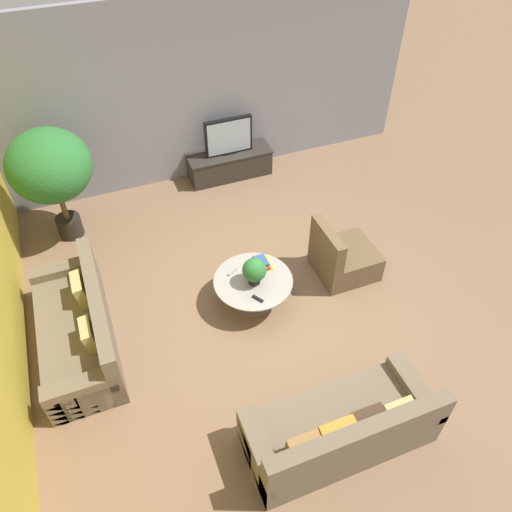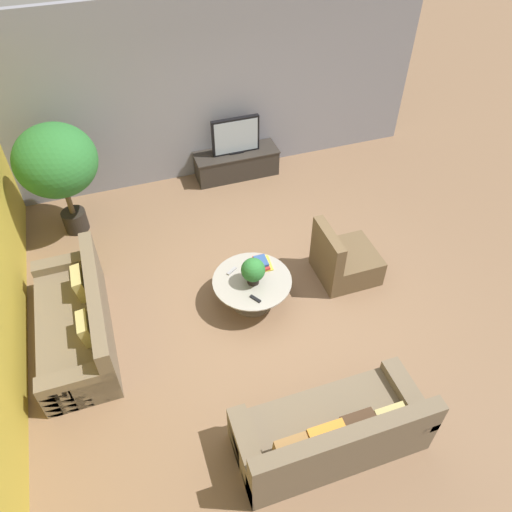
% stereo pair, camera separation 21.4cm
% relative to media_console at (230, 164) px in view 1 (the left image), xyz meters
% --- Properties ---
extents(ground_plane, '(24.00, 24.00, 0.00)m').
position_rel_media_console_xyz_m(ground_plane, '(-0.38, -2.94, -0.24)').
color(ground_plane, brown).
extents(back_wall_stone, '(7.40, 0.12, 3.00)m').
position_rel_media_console_xyz_m(back_wall_stone, '(-0.38, 0.32, 1.26)').
color(back_wall_stone, gray).
rests_on(back_wall_stone, ground).
extents(media_console, '(1.45, 0.50, 0.47)m').
position_rel_media_console_xyz_m(media_console, '(0.00, 0.00, 0.00)').
color(media_console, '#2D2823').
rests_on(media_console, ground).
extents(television, '(0.82, 0.13, 0.64)m').
position_rel_media_console_xyz_m(television, '(0.00, -0.00, 0.54)').
color(television, black).
rests_on(television, media_console).
extents(coffee_table, '(1.04, 1.04, 0.42)m').
position_rel_media_console_xyz_m(coffee_table, '(-0.68, -2.90, 0.05)').
color(coffee_table, '#756656').
rests_on(coffee_table, ground).
extents(couch_by_wall, '(0.84, 2.05, 0.84)m').
position_rel_media_console_xyz_m(couch_by_wall, '(-2.90, -2.78, 0.04)').
color(couch_by_wall, brown).
rests_on(couch_by_wall, ground).
extents(couch_near_entry, '(1.97, 0.84, 0.84)m').
position_rel_media_console_xyz_m(couch_near_entry, '(-0.54, -5.08, 0.05)').
color(couch_near_entry, brown).
rests_on(couch_near_entry, ground).
extents(armchair_wicker, '(0.80, 0.76, 0.86)m').
position_rel_media_console_xyz_m(armchair_wicker, '(0.69, -2.83, 0.03)').
color(armchair_wicker, brown).
rests_on(armchair_wicker, ground).
extents(potted_palm_tall, '(1.15, 1.15, 1.77)m').
position_rel_media_console_xyz_m(potted_palm_tall, '(-2.80, -0.60, 0.98)').
color(potted_palm_tall, black).
rests_on(potted_palm_tall, ground).
extents(potted_plant_tabletop, '(0.31, 0.31, 0.38)m').
position_rel_media_console_xyz_m(potted_plant_tabletop, '(-0.67, -2.94, 0.39)').
color(potted_plant_tabletop, black).
rests_on(potted_plant_tabletop, coffee_table).
extents(book_stack, '(0.27, 0.30, 0.09)m').
position_rel_media_console_xyz_m(book_stack, '(-0.47, -2.68, 0.21)').
color(book_stack, gold).
rests_on(book_stack, coffee_table).
extents(remote_black, '(0.12, 0.16, 0.02)m').
position_rel_media_console_xyz_m(remote_black, '(-0.74, -3.23, 0.19)').
color(remote_black, black).
rests_on(remote_black, coffee_table).
extents(remote_silver, '(0.16, 0.12, 0.02)m').
position_rel_media_console_xyz_m(remote_silver, '(-0.88, -2.66, 0.19)').
color(remote_silver, gray).
rests_on(remote_silver, coffee_table).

